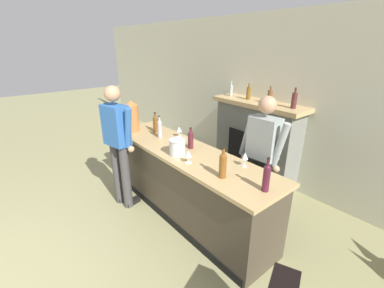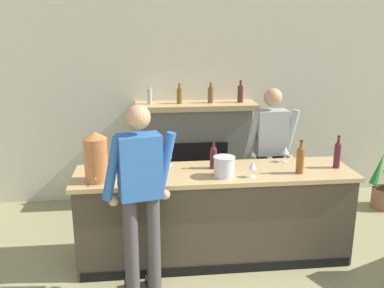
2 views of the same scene
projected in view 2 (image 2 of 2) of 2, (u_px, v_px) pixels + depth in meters
wall_back_panel at (200, 102)px, 5.98m from camera, size 12.00×0.07×2.75m
bar_counter at (214, 215)px, 4.48m from camera, size 2.85×0.73×0.97m
fireplace_stone at (196, 153)px, 5.90m from camera, size 1.61×0.52×1.70m
person_customer at (141, 195)px, 3.70m from camera, size 0.65×0.36×1.78m
person_bartender at (270, 153)px, 5.03m from camera, size 0.66×0.32×1.72m
copper_dispenser at (96, 157)px, 4.01m from camera, size 0.23×0.27×0.49m
ice_bucket_steel at (224, 167)px, 4.17m from camera, size 0.21×0.21×0.20m
wine_bottle_rose_blush at (128, 158)px, 4.32m from camera, size 0.08×0.08×0.32m
wine_bottle_port_short at (213, 156)px, 4.41m from camera, size 0.07×0.07×0.29m
wine_bottle_merlot_tall at (337, 154)px, 4.42m from camera, size 0.07×0.07×0.35m
wine_bottle_cabernet_heavy at (300, 159)px, 4.26m from camera, size 0.08×0.08×0.34m
wine_bottle_burgundy_dark at (154, 159)px, 4.26m from camera, size 0.07×0.07×0.33m
wine_glass_back_row at (168, 155)px, 4.51m from camera, size 0.08×0.08×0.16m
wine_glass_mid_counter at (253, 166)px, 4.16m from camera, size 0.08×0.08×0.16m
wine_glass_near_bucket at (286, 151)px, 4.63m from camera, size 0.08×0.08×0.17m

